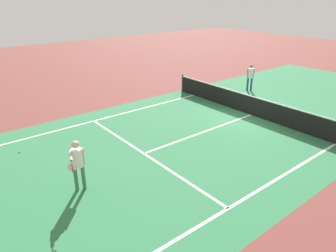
# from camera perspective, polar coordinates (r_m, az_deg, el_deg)

# --- Properties ---
(ground_plane) EXTENTS (60.00, 60.00, 0.00)m
(ground_plane) POSITION_cam_1_polar(r_m,az_deg,el_deg) (15.78, 15.03, 2.01)
(ground_plane) COLOR brown
(court_surface_inbounds) EXTENTS (10.62, 24.40, 0.00)m
(court_surface_inbounds) POSITION_cam_1_polar(r_m,az_deg,el_deg) (15.78, 15.03, 2.01)
(court_surface_inbounds) COLOR #2D7247
(court_surface_inbounds) RESTS_ON ground_plane
(line_sideline_left) EXTENTS (0.10, 11.89, 0.01)m
(line_sideline_left) POSITION_cam_1_polar(r_m,az_deg,el_deg) (15.08, -11.95, 1.33)
(line_sideline_left) COLOR white
(line_sideline_left) RESTS_ON ground_plane
(line_sideline_right) EXTENTS (0.10, 11.89, 0.01)m
(line_sideline_right) POSITION_cam_1_polar(r_m,az_deg,el_deg) (9.35, 12.90, -13.49)
(line_sideline_right) COLOR white
(line_sideline_right) RESTS_ON ground_plane
(line_service_near) EXTENTS (8.22, 0.10, 0.01)m
(line_service_near) POSITION_cam_1_polar(r_m,az_deg,el_deg) (11.62, -4.46, -5.08)
(line_service_near) COLOR white
(line_service_near) RESTS_ON ground_plane
(line_center_service) EXTENTS (0.10, 6.40, 0.01)m
(line_center_service) POSITION_cam_1_polar(r_m,az_deg,el_deg) (13.48, 6.79, -1.01)
(line_center_service) COLOR white
(line_center_service) RESTS_ON ground_plane
(net) EXTENTS (10.35, 0.09, 1.07)m
(net) POSITION_cam_1_polar(r_m,az_deg,el_deg) (15.61, 15.21, 3.69)
(net) COLOR #33383D
(net) RESTS_ON ground_plane
(player_near) EXTENTS (1.09, 0.77, 1.64)m
(player_near) POSITION_cam_1_polar(r_m,az_deg,el_deg) (9.46, -16.36, -6.13)
(player_near) COLOR #3F7247
(player_near) RESTS_ON ground_plane
(player_far) EXTENTS (0.34, 0.32, 1.61)m
(player_far) POSITION_cam_1_polar(r_m,az_deg,el_deg) (19.55, 14.94, 9.11)
(player_far) COLOR navy
(player_far) RESTS_ON ground_plane
(tennis_ball_by_baseline) EXTENTS (0.07, 0.07, 0.07)m
(tennis_ball_by_baseline) POSITION_cam_1_polar(r_m,az_deg,el_deg) (12.92, -25.68, -4.29)
(tennis_ball_by_baseline) COLOR #CCE033
(tennis_ball_by_baseline) RESTS_ON ground_plane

